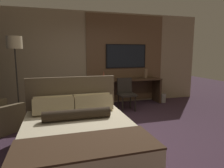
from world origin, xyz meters
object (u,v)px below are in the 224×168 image
(vase_tall, at_px, (146,74))
(waste_bin, at_px, (163,98))
(bed, at_px, (79,135))
(vase_short, at_px, (104,75))
(floor_lamp, at_px, (15,50))
(tv, at_px, (126,56))
(desk_chair, at_px, (126,91))
(desk, at_px, (128,87))

(vase_tall, relative_size, waste_bin, 1.04)
(bed, height_order, vase_short, bed)
(vase_tall, bearing_deg, floor_lamp, -168.49)
(tv, xyz_separation_m, waste_bin, (1.12, -0.41, -1.34))
(bed, bearing_deg, vase_short, 68.37)
(bed, xyz_separation_m, desk_chair, (1.58, 2.18, 0.21))
(vase_tall, xyz_separation_m, vase_short, (-1.39, -0.01, -0.01))
(desk, bearing_deg, desk_chair, -117.12)
(desk, height_order, vase_short, vase_short)
(desk_chair, relative_size, vase_tall, 3.06)
(floor_lamp, distance_m, vase_short, 2.48)
(desk, bearing_deg, vase_short, -179.86)
(tv, xyz_separation_m, floor_lamp, (-3.05, -0.96, 0.17))
(desk_chair, height_order, waste_bin, desk_chair)
(tv, bearing_deg, floor_lamp, -162.53)
(tv, distance_m, vase_tall, 0.84)
(tv, relative_size, vase_tall, 4.53)
(bed, relative_size, desk_chair, 2.37)
(tv, height_order, vase_tall, tv)
(desk, distance_m, tv, 0.97)
(tv, distance_m, desk_chair, 1.32)
(bed, distance_m, vase_short, 3.07)
(tv, xyz_separation_m, vase_short, (-0.79, -0.23, -0.56))
(tv, bearing_deg, vase_tall, -20.08)
(vase_tall, distance_m, waste_bin, 0.97)
(desk, bearing_deg, waste_bin, -9.01)
(floor_lamp, bearing_deg, vase_tall, 11.51)
(floor_lamp, xyz_separation_m, waste_bin, (4.17, 0.55, -1.51))
(desk, distance_m, vase_short, 0.88)
(tv, bearing_deg, desk_chair, -110.56)
(desk_chair, xyz_separation_m, vase_short, (-0.47, 0.62, 0.39))
(floor_lamp, xyz_separation_m, vase_tall, (3.64, 0.74, -0.72))
(desk_chair, height_order, vase_tall, vase_tall)
(tv, height_order, floor_lamp, floor_lamp)
(bed, height_order, floor_lamp, floor_lamp)
(vase_short, bearing_deg, desk, 0.14)
(desk, bearing_deg, tv, 90.00)
(vase_tall, relative_size, vase_short, 1.09)
(tv, distance_m, floor_lamp, 3.20)
(waste_bin, bearing_deg, desk_chair, -162.75)
(bed, relative_size, waste_bin, 7.52)
(desk, xyz_separation_m, waste_bin, (1.12, -0.18, -0.40))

